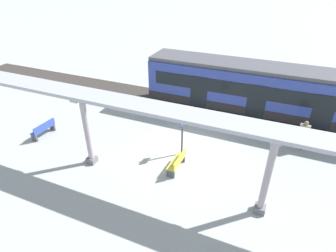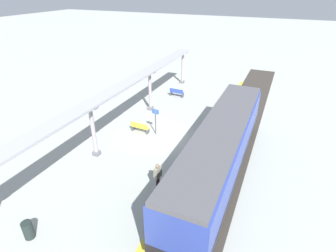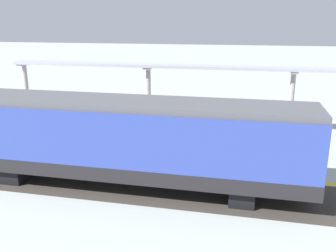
{
  "view_description": "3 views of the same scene",
  "coord_description": "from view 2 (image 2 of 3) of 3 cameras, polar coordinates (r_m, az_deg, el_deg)",
  "views": [
    {
      "loc": [
        11.92,
        3.79,
        8.83
      ],
      "look_at": [
        1.08,
        -0.82,
        1.83
      ],
      "focal_mm": 29.57,
      "sensor_mm": 36.0,
      "label": 1
    },
    {
      "loc": [
        -7.69,
        16.35,
        10.6
      ],
      "look_at": [
        -0.54,
        0.04,
        1.08
      ],
      "focal_mm": 28.63,
      "sensor_mm": 36.0,
      "label": 2
    },
    {
      "loc": [
        -18.03,
        -1.78,
        6.33
      ],
      "look_at": [
        -0.9,
        2.02,
        1.31
      ],
      "focal_mm": 39.2,
      "sensor_mm": 36.0,
      "label": 3
    }
  ],
  "objects": [
    {
      "name": "tactile_edge_strip",
      "position": [
        19.95,
        7.51,
        -4.22
      ],
      "size": [
        0.39,
        31.83,
        0.01
      ],
      "primitive_type": "cube",
      "color": "gold",
      "rests_on": "ground"
    },
    {
      "name": "passenger_waiting_near_edge",
      "position": [
        15.36,
        -2.22,
        -10.16
      ],
      "size": [
        0.32,
        0.54,
        1.74
      ],
      "color": "#2D1C20",
      "rests_on": "ground"
    },
    {
      "name": "trash_bin",
      "position": [
        14.85,
        -27.62,
        -19.01
      ],
      "size": [
        0.48,
        0.48,
        0.93
      ],
      "primitive_type": "cylinder",
      "color": "#202B28",
      "rests_on": "ground"
    },
    {
      "name": "ground_plane",
      "position": [
        20.94,
        -1.3,
        -2.28
      ],
      "size": [
        176.0,
        176.0,
        0.0
      ],
      "primitive_type": "plane",
      "color": "#A6ABA2"
    },
    {
      "name": "train_near_carriage",
      "position": [
        16.34,
        11.04,
        -4.92
      ],
      "size": [
        2.65,
        14.34,
        3.48
      ],
      "color": "#30439C",
      "rests_on": "ground"
    },
    {
      "name": "canopy_pillar_third",
      "position": [
        18.49,
        -15.6,
        -1.1
      ],
      "size": [
        1.1,
        0.44,
        3.73
      ],
      "color": "slate",
      "rests_on": "ground"
    },
    {
      "name": "canopy_beam",
      "position": [
        20.78,
        -9.24,
        8.69
      ],
      "size": [
        1.2,
        25.71,
        0.16
      ],
      "primitive_type": "cube",
      "color": "#A8AAB2",
      "rests_on": "canopy_pillar_nearest"
    },
    {
      "name": "trackbed",
      "position": [
        19.64,
        12.54,
        -5.28
      ],
      "size": [
        3.2,
        43.83,
        0.01
      ],
      "primitive_type": "cube",
      "color": "#38332D",
      "rests_on": "ground"
    },
    {
      "name": "canopy_pillar_second",
      "position": [
        24.77,
        -3.84,
        7.48
      ],
      "size": [
        1.1,
        0.44,
        3.73
      ],
      "color": "slate",
      "rests_on": "ground"
    },
    {
      "name": "bench_near_end",
      "position": [
        21.47,
        -5.99,
        -0.27
      ],
      "size": [
        1.51,
        0.48,
        0.86
      ],
      "color": "gold",
      "rests_on": "ground"
    },
    {
      "name": "platform_info_sign",
      "position": [
        20.73,
        -2.68,
        1.53
      ],
      "size": [
        0.56,
        0.1,
        2.2
      ],
      "color": "#4C4C51",
      "rests_on": "ground"
    },
    {
      "name": "canopy_pillar_nearest",
      "position": [
        32.02,
        3.13,
        12.31
      ],
      "size": [
        1.1,
        0.44,
        3.73
      ],
      "color": "slate",
      "rests_on": "ground"
    },
    {
      "name": "bench_mid_platform",
      "position": [
        28.37,
        1.87,
        7.14
      ],
      "size": [
        1.52,
        0.52,
        0.86
      ],
      "color": "#2F48A1",
      "rests_on": "ground"
    }
  ]
}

